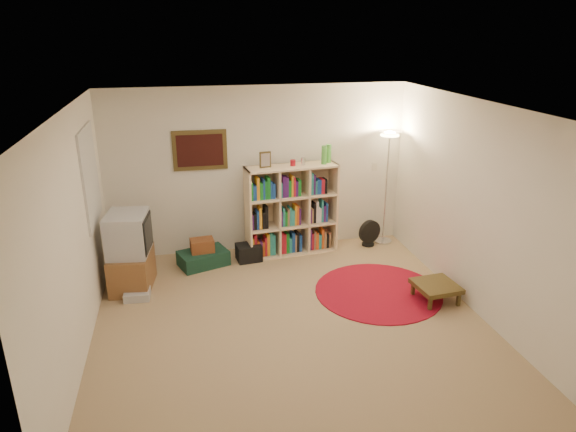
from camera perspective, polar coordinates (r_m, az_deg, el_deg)
The scene contains 12 objects.
room at distance 5.67m, azimuth -0.36°, elevation -0.47°, with size 4.54×4.54×2.54m.
bookshelf at distance 7.71m, azimuth 0.23°, elevation 0.51°, with size 1.40×0.52×1.64m.
floor_lamp at distance 8.01m, azimuth 11.12°, elevation 7.09°, with size 0.45×0.45×1.80m.
floor_fan at distance 8.20m, azimuth 9.03°, elevation -1.88°, with size 0.38×0.25×0.42m.
tv_stand at distance 7.02m, azimuth -17.11°, elevation -3.91°, with size 0.58×0.77×1.04m.
dvd_box at distance 6.91m, azimuth -16.40°, elevation -8.38°, with size 0.33×0.28×0.11m.
suitcase at distance 7.59m, azimuth -9.39°, elevation -4.64°, with size 0.78×0.63×0.22m.
wicker_basket at distance 7.51m, azimuth -9.51°, elevation -3.23°, with size 0.35×0.26×0.19m.
duffel_bag at distance 7.66m, azimuth -4.38°, elevation -4.05°, with size 0.38×0.33×0.25m.
paper_towel at distance 7.61m, azimuth -3.75°, elevation -4.28°, with size 0.14×0.14×0.23m.
red_rug at distance 6.90m, azimuth 9.98°, elevation -8.26°, with size 1.65×1.65×0.01m.
side_table at distance 6.78m, azimuth 16.13°, elevation -7.54°, with size 0.55×0.55×0.23m.
Camera 1 is at (-1.14, -5.14, 3.26)m, focal length 32.00 mm.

